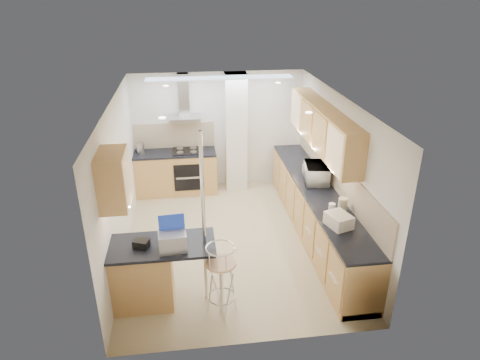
{
  "coord_description": "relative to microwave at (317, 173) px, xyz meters",
  "views": [
    {
      "loc": [
        -0.7,
        -6.38,
        4.09
      ],
      "look_at": [
        0.17,
        0.2,
        1.06
      ],
      "focal_mm": 32.0,
      "sensor_mm": 36.0,
      "label": 1
    }
  ],
  "objects": [
    {
      "name": "back_counter",
      "position": [
        -2.49,
        1.85,
        -0.62
      ],
      "size": [
        1.7,
        0.63,
        0.92
      ],
      "color": "tan",
      "rests_on": "ground"
    },
    {
      "name": "bar_stool_near",
      "position": [
        -2.84,
        -1.79,
        -0.63
      ],
      "size": [
        0.42,
        0.42,
        0.91
      ],
      "primitive_type": null,
      "rotation": [
        0.0,
        0.0,
        0.14
      ],
      "color": "tan",
      "rests_on": "ground"
    },
    {
      "name": "room_shell",
      "position": [
        -1.22,
        0.12,
        0.46
      ],
      "size": [
        3.64,
        4.84,
        2.51
      ],
      "color": "silver",
      "rests_on": "ground"
    },
    {
      "name": "ground",
      "position": [
        -1.54,
        -0.25,
        -1.08
      ],
      "size": [
        4.8,
        4.8,
        0.0
      ],
      "primitive_type": "plane",
      "color": "tan",
      "rests_on": "ground"
    },
    {
      "name": "bag",
      "position": [
        -2.9,
        -1.74,
        -0.09
      ],
      "size": [
        0.23,
        0.2,
        0.11
      ],
      "primitive_type": "cube",
      "rotation": [
        0.0,
        0.0,
        -0.38
      ],
      "color": "black",
      "rests_on": "peninsula"
    },
    {
      "name": "right_counter",
      "position": [
        -0.04,
        -0.25,
        -0.62
      ],
      "size": [
        0.63,
        4.4,
        0.92
      ],
      "color": "tan",
      "rests_on": "ground"
    },
    {
      "name": "bread_bin",
      "position": [
        -0.13,
        -1.52,
        -0.07
      ],
      "size": [
        0.38,
        0.43,
        0.19
      ],
      "primitive_type": "cube",
      "rotation": [
        0.0,
        0.0,
        0.31
      ],
      "color": "beige",
      "rests_on": "right_counter"
    },
    {
      "name": "jar_c",
      "position": [
        0.08,
        -1.09,
        -0.06
      ],
      "size": [
        0.17,
        0.17,
        0.21
      ],
      "primitive_type": "cylinder",
      "rotation": [
        0.0,
        0.0,
        0.24
      ],
      "color": "#C0BB9A",
      "rests_on": "right_counter"
    },
    {
      "name": "microwave",
      "position": [
        0.0,
        0.0,
        0.0
      ],
      "size": [
        0.48,
        0.65,
        0.33
      ],
      "primitive_type": "imported",
      "rotation": [
        0.0,
        0.0,
        1.42
      ],
      "color": "white",
      "rests_on": "right_counter"
    },
    {
      "name": "jar_b",
      "position": [
        -0.08,
        0.45,
        -0.09
      ],
      "size": [
        0.14,
        0.14,
        0.15
      ],
      "primitive_type": "cylinder",
      "rotation": [
        0.0,
        0.0,
        -0.4
      ],
      "color": "beige",
      "rests_on": "right_counter"
    },
    {
      "name": "jar_a",
      "position": [
        -0.08,
        0.05,
        -0.08
      ],
      "size": [
        0.13,
        0.13,
        0.16
      ],
      "primitive_type": "cylinder",
      "rotation": [
        0.0,
        0.0,
        0.12
      ],
      "color": "beige",
      "rests_on": "right_counter"
    },
    {
      "name": "bar_stool_end",
      "position": [
        -1.88,
        -2.01,
        -0.57
      ],
      "size": [
        0.54,
        0.54,
        1.04
      ],
      "primitive_type": null,
      "rotation": [
        0.0,
        0.0,
        1.24
      ],
      "color": "tan",
      "rests_on": "ground"
    },
    {
      "name": "peninsula",
      "position": [
        -2.67,
        -1.7,
        -0.61
      ],
      "size": [
        1.47,
        0.72,
        0.94
      ],
      "color": "tan",
      "rests_on": "ground"
    },
    {
      "name": "kettle",
      "position": [
        -3.19,
        1.88,
        -0.06
      ],
      "size": [
        0.16,
        0.16,
        0.2
      ],
      "primitive_type": "cylinder",
      "color": "#B2B5B7",
      "rests_on": "back_counter"
    },
    {
      "name": "jar_d",
      "position": [
        -0.1,
        -1.12,
        -0.09
      ],
      "size": [
        0.1,
        0.1,
        0.15
      ],
      "primitive_type": "cylinder",
      "rotation": [
        0.0,
        0.0,
        -0.01
      ],
      "color": "white",
      "rests_on": "right_counter"
    },
    {
      "name": "laptop",
      "position": [
        -2.49,
        -1.84,
        -0.02
      ],
      "size": [
        0.38,
        0.29,
        0.25
      ],
      "primitive_type": "cube",
      "rotation": [
        0.0,
        0.0,
        0.08
      ],
      "color": "#9D9EA4",
      "rests_on": "peninsula"
    }
  ]
}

